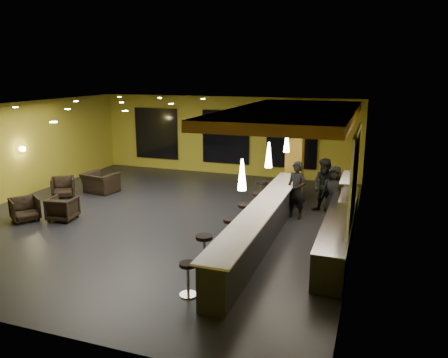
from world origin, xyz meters
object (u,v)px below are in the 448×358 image
(prep_counter, at_px, (339,229))
(staff_b, at_px, (325,186))
(staff_c, at_px, (334,191))
(bar_stool_2, at_px, (231,230))
(bar_stool_1, at_px, (204,247))
(bar_stool_5, at_px, (262,190))
(pendant_1, at_px, (269,155))
(armchair_a, at_px, (25,209))
(bar_stool_3, at_px, (245,214))
(staff_a, at_px, (297,190))
(pendant_2, at_px, (287,141))
(armchair_d, at_px, (100,183))
(bar_stool_0, at_px, (188,275))
(column, at_px, (295,151))
(pendant_0, at_px, (242,175))
(bar_stool_4, at_px, (258,202))
(bar_counter, at_px, (263,224))
(armchair_c, at_px, (63,187))
(armchair_b, at_px, (63,208))

(prep_counter, xyz_separation_m, staff_b, (-0.70, 2.59, 0.49))
(staff_c, relative_size, bar_stool_2, 1.96)
(bar_stool_1, height_order, bar_stool_5, bar_stool_1)
(prep_counter, distance_m, staff_c, 2.56)
(pendant_1, relative_size, armchair_a, 0.86)
(bar_stool_3, bearing_deg, staff_a, 55.62)
(pendant_2, xyz_separation_m, armchair_d, (-7.20, -0.15, -1.96))
(armchair_d, bearing_deg, bar_stool_5, -166.04)
(staff_a, relative_size, bar_stool_0, 2.49)
(staff_a, bearing_deg, pendant_2, 143.16)
(bar_stool_1, bearing_deg, bar_stool_5, 90.36)
(column, bearing_deg, pendant_0, -90.00)
(pendant_2, bearing_deg, bar_stool_4, -123.40)
(column, xyz_separation_m, pendant_0, (0.00, -6.60, 0.60))
(column, bearing_deg, bar_stool_2, -97.09)
(armchair_d, xyz_separation_m, bar_stool_5, (6.28, 0.59, 0.14))
(armchair_a, distance_m, bar_stool_3, 6.94)
(bar_counter, xyz_separation_m, staff_c, (1.60, 3.00, 0.32))
(armchair_c, distance_m, bar_stool_3, 7.58)
(pendant_2, distance_m, armchair_d, 7.46)
(prep_counter, relative_size, bar_stool_1, 7.18)
(pendant_1, xyz_separation_m, bar_stool_1, (-0.89, -2.60, -1.82))
(pendant_0, bearing_deg, armchair_d, 146.04)
(staff_a, height_order, bar_stool_1, staff_a)
(bar_stool_0, relative_size, bar_stool_4, 0.92)
(bar_stool_4, xyz_separation_m, bar_stool_5, (-0.25, 1.45, 0.01))
(staff_a, height_order, bar_stool_5, staff_a)
(armchair_a, relative_size, armchair_b, 1.00)
(pendant_2, height_order, armchair_c, pendant_2)
(prep_counter, xyz_separation_m, armchair_a, (-9.49, -1.26, -0.06))
(armchair_c, relative_size, bar_stool_4, 1.02)
(armchair_c, relative_size, bar_stool_5, 1.01)
(armchair_b, distance_m, bar_stool_5, 6.65)
(armchair_d, height_order, bar_stool_0, armchair_d)
(prep_counter, bearing_deg, bar_stool_2, -154.64)
(bar_stool_0, bearing_deg, bar_stool_1, 96.94)
(armchair_d, relative_size, bar_stool_5, 1.45)
(staff_a, relative_size, armchair_b, 2.25)
(armchair_a, bearing_deg, armchair_c, 48.88)
(pendant_0, distance_m, bar_stool_5, 5.81)
(column, distance_m, armchair_c, 8.71)
(bar_stool_5, bearing_deg, staff_c, -9.74)
(pendant_1, bearing_deg, armchair_a, -170.49)
(armchair_b, distance_m, armchair_c, 2.77)
(column, height_order, armchair_c, column)
(bar_stool_2, xyz_separation_m, bar_stool_5, (-0.25, 4.20, -0.01))
(staff_c, xyz_separation_m, armchair_d, (-8.80, -0.15, -0.43))
(pendant_2, bearing_deg, armchair_b, -152.79)
(prep_counter, height_order, pendant_0, pendant_0)
(armchair_a, bearing_deg, pendant_0, -64.75)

